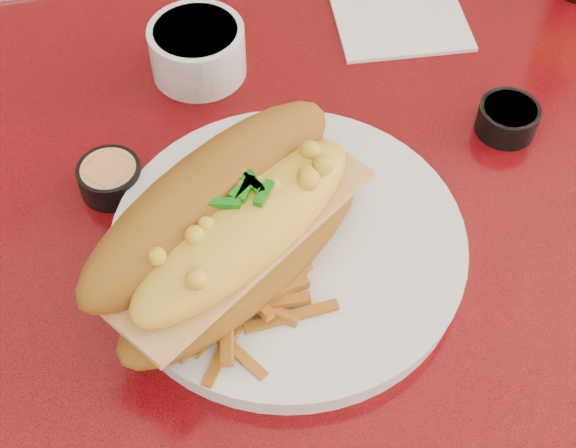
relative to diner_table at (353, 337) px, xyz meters
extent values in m
cube|color=red|center=(0.00, 0.00, 0.14)|extent=(1.20, 0.80, 0.04)
cylinder|color=silver|center=(0.00, 0.00, -0.24)|extent=(0.09, 0.09, 0.72)
cube|color=#A30F0A|center=(0.00, 0.78, -0.38)|extent=(1.20, 0.50, 0.45)
cylinder|color=silver|center=(-0.07, 0.00, 0.17)|extent=(0.35, 0.35, 0.02)
cylinder|color=silver|center=(-0.07, 0.00, 0.18)|extent=(0.35, 0.35, 0.00)
ellipsoid|color=#945B18|center=(-0.10, -0.02, 0.20)|extent=(0.25, 0.21, 0.05)
cube|color=tan|center=(-0.10, -0.02, 0.23)|extent=(0.22, 0.18, 0.01)
ellipsoid|color=yellow|center=(-0.10, -0.02, 0.24)|extent=(0.21, 0.18, 0.05)
ellipsoid|color=#945B18|center=(-0.12, 0.01, 0.24)|extent=(0.25, 0.22, 0.10)
cube|color=silver|center=(-0.03, 0.02, 0.18)|extent=(0.02, 0.11, 0.00)
cube|color=silver|center=(-0.03, 0.09, 0.18)|extent=(0.02, 0.03, 0.00)
cylinder|color=silver|center=(-0.10, 0.24, 0.19)|extent=(0.12, 0.12, 0.05)
cylinder|color=black|center=(-0.10, 0.24, 0.21)|extent=(0.10, 0.10, 0.01)
cylinder|color=black|center=(-0.20, 0.10, 0.17)|extent=(0.07, 0.07, 0.03)
cylinder|color=#EC9356|center=(-0.20, 0.10, 0.19)|extent=(0.06, 0.06, 0.01)
cylinder|color=black|center=(0.16, 0.09, 0.18)|extent=(0.07, 0.07, 0.03)
cylinder|color=#EC9356|center=(0.16, 0.09, 0.19)|extent=(0.06, 0.06, 0.01)
cube|color=white|center=(0.11, 0.27, 0.16)|extent=(0.14, 0.14, 0.00)
camera|label=1|loc=(-0.15, -0.36, 0.70)|focal=50.00mm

